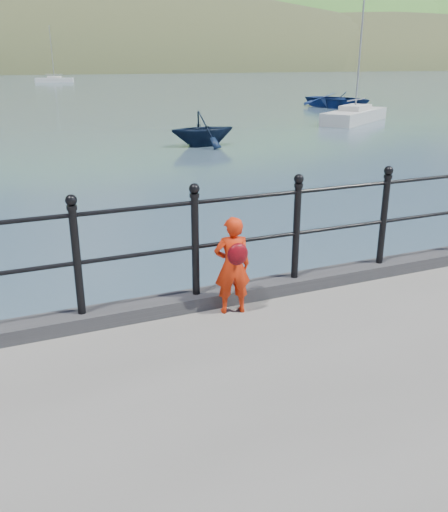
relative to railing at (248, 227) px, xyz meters
name	(u,v)px	position (x,y,z in m)	size (l,w,h in m)	color
ground	(240,368)	(0.00, 0.15, -1.82)	(600.00, 600.00, 0.00)	#2D4251
kerb	(247,291)	(0.00, 0.00, -0.75)	(60.00, 0.30, 0.15)	#28282B
railing	(248,227)	(0.00, 0.00, 0.00)	(18.11, 0.11, 1.20)	black
far_shore	(90,124)	(38.34, 239.56, -24.39)	(830.00, 200.00, 156.00)	#333A21
child	(233,265)	(-0.30, -0.27, -0.30)	(0.42, 0.34, 1.03)	red
launch_blue	(339,100)	(23.18, 31.98, -1.24)	(4.05, 5.67, 1.17)	navy
launch_navy	(203,129)	(6.05, 17.13, -1.08)	(2.43, 2.82, 1.48)	black
sailboat_near	(355,116)	(17.89, 22.59, -1.48)	(6.38, 5.12, 8.88)	beige
sailboat_deep	(55,80)	(9.01, 95.14, -1.48)	(6.48, 3.44, 9.17)	silver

